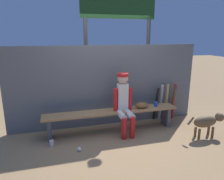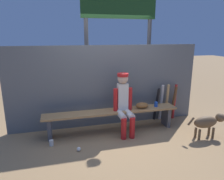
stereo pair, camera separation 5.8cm
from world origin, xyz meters
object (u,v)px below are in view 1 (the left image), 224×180
(bat_wood_tan, at_px, (166,102))
(scoreboard, at_px, (121,20))
(dugout_bench, at_px, (112,115))
(baseball_glove, at_px, (142,105))
(bat_aluminum_red, at_px, (174,101))
(player_seated, at_px, (124,102))
(cup_on_ground, at_px, (52,143))
(bat_aluminum_black, at_px, (156,104))
(baseball, at_px, (79,149))
(bat_wood_dark, at_px, (173,102))
(bat_aluminum_silver, at_px, (161,102))
(cup_on_bench, at_px, (156,104))
(dog, at_px, (208,121))

(bat_wood_tan, relative_size, scoreboard, 0.26)
(dugout_bench, xyz_separation_m, baseball_glove, (0.68, 0.00, 0.16))
(baseball_glove, bearing_deg, bat_aluminum_red, 17.59)
(dugout_bench, distance_m, bat_wood_tan, 1.49)
(player_seated, distance_m, cup_on_ground, 1.63)
(bat_aluminum_black, height_order, scoreboard, scoreboard)
(dugout_bench, xyz_separation_m, baseball, (-0.78, -0.62, -0.34))
(cup_on_ground, bearing_deg, bat_wood_tan, 12.57)
(dugout_bench, relative_size, bat_aluminum_red, 3.25)
(bat_wood_dark, distance_m, baseball, 2.62)
(bat_aluminum_black, relative_size, baseball, 11.34)
(bat_aluminum_silver, height_order, scoreboard, scoreboard)
(dugout_bench, bearing_deg, baseball, -141.69)
(bat_wood_tan, distance_m, scoreboard, 2.27)
(bat_aluminum_black, distance_m, bat_wood_dark, 0.45)
(cup_on_ground, bearing_deg, player_seated, 7.00)
(bat_aluminum_black, bearing_deg, cup_on_ground, -166.05)
(bat_aluminum_silver, distance_m, bat_wood_tan, 0.14)
(bat_aluminum_silver, bearing_deg, player_seated, -158.25)
(bat_wood_tan, height_order, baseball, bat_wood_tan)
(cup_on_ground, distance_m, cup_on_bench, 2.34)
(bat_aluminum_silver, bearing_deg, bat_wood_dark, -1.51)
(dugout_bench, height_order, scoreboard, scoreboard)
(baseball, distance_m, dog, 2.60)
(cup_on_bench, bearing_deg, bat_aluminum_red, 25.86)
(bat_aluminum_red, xyz_separation_m, cup_on_bench, (-0.65, -0.32, 0.09))
(bat_wood_tan, bearing_deg, player_seated, -160.98)
(bat_aluminum_black, relative_size, scoreboard, 0.25)
(bat_wood_tan, bearing_deg, cup_on_bench, -144.36)
(bat_wood_dark, relative_size, baseball, 11.45)
(bat_aluminum_silver, relative_size, baseball, 12.10)
(bat_aluminum_black, xyz_separation_m, dog, (0.61, -1.07, -0.08))
(bat_wood_tan, distance_m, baseball, 2.46)
(bat_wood_dark, bearing_deg, baseball, -158.92)
(cup_on_bench, bearing_deg, bat_aluminum_black, 61.55)
(player_seated, distance_m, baseball, 1.31)
(bat_wood_dark, relative_size, scoreboard, 0.25)
(bat_aluminum_silver, bearing_deg, bat_wood_tan, -3.53)
(bat_wood_tan, relative_size, cup_on_ground, 8.16)
(baseball_glove, height_order, bat_wood_dark, bat_wood_dark)
(bat_aluminum_red, height_order, scoreboard, scoreboard)
(bat_aluminum_red, relative_size, scoreboard, 0.26)
(player_seated, xyz_separation_m, bat_wood_tan, (1.23, 0.42, -0.24))
(bat_wood_tan, height_order, dog, bat_wood_tan)
(cup_on_ground, bearing_deg, bat_aluminum_red, 11.65)
(bat_wood_tan, bearing_deg, bat_aluminum_black, 179.61)
(dugout_bench, distance_m, bat_aluminum_black, 1.23)
(bat_aluminum_black, distance_m, scoreboard, 2.21)
(baseball, bearing_deg, cup_on_ground, 145.56)
(dugout_bench, height_order, bat_aluminum_silver, bat_aluminum_silver)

